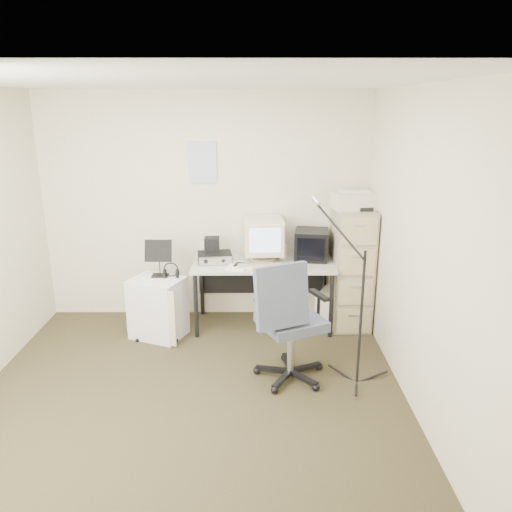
{
  "coord_description": "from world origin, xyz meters",
  "views": [
    {
      "loc": [
        0.53,
        -3.63,
        2.35
      ],
      "look_at": [
        0.55,
        0.95,
        0.95
      ],
      "focal_mm": 35.0,
      "sensor_mm": 36.0,
      "label": 1
    }
  ],
  "objects_px": {
    "filing_cabinet": "(351,268)",
    "side_cart": "(158,308)",
    "office_chair": "(291,320)",
    "desk": "(263,294)"
  },
  "relations": [
    {
      "from": "desk",
      "to": "side_cart",
      "type": "relative_size",
      "value": 2.37
    },
    {
      "from": "filing_cabinet",
      "to": "side_cart",
      "type": "height_order",
      "value": "filing_cabinet"
    },
    {
      "from": "filing_cabinet",
      "to": "side_cart",
      "type": "relative_size",
      "value": 2.06
    },
    {
      "from": "filing_cabinet",
      "to": "desk",
      "type": "distance_m",
      "value": 0.99
    },
    {
      "from": "office_chair",
      "to": "side_cart",
      "type": "distance_m",
      "value": 1.6
    },
    {
      "from": "filing_cabinet",
      "to": "side_cart",
      "type": "xyz_separation_m",
      "value": [
        -2.05,
        -0.3,
        -0.33
      ]
    },
    {
      "from": "desk",
      "to": "office_chair",
      "type": "distance_m",
      "value": 1.16
    },
    {
      "from": "office_chair",
      "to": "side_cart",
      "type": "xyz_separation_m",
      "value": [
        -1.33,
        0.85,
        -0.25
      ]
    },
    {
      "from": "filing_cabinet",
      "to": "office_chair",
      "type": "height_order",
      "value": "filing_cabinet"
    },
    {
      "from": "desk",
      "to": "side_cart",
      "type": "xyz_separation_m",
      "value": [
        -1.1,
        -0.27,
        -0.05
      ]
    }
  ]
}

